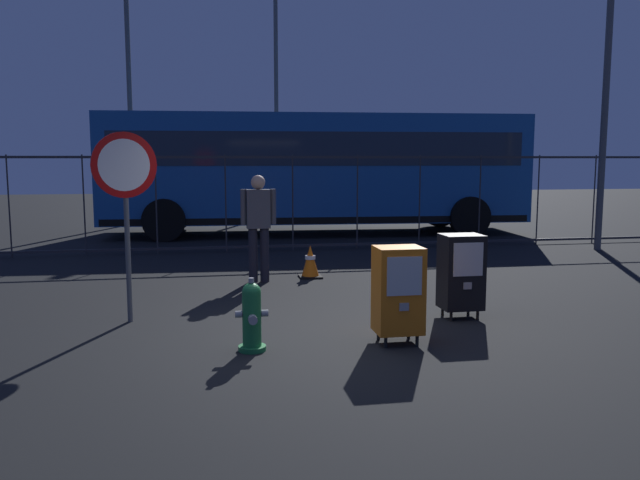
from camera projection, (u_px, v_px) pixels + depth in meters
name	position (u px, v px, depth m)	size (l,w,h in m)	color
ground_plane	(313.00, 336.00, 7.04)	(60.00, 60.00, 0.00)	black
fire_hydrant	(252.00, 317.00, 6.45)	(0.33, 0.32, 0.75)	#1E7238
newspaper_box_primary	(398.00, 290.00, 6.69)	(0.48, 0.42, 1.02)	black
newspaper_box_secondary	(461.00, 272.00, 7.76)	(0.48, 0.42, 1.02)	black
stop_sign	(125.00, 187.00, 7.45)	(0.71, 0.31, 2.23)	#4C4F54
pedestrian	(258.00, 222.00, 9.99)	(0.55, 0.22, 1.67)	black
traffic_cone	(310.00, 262.00, 10.46)	(0.36, 0.36, 0.53)	black
fence_barrier	(260.00, 203.00, 13.31)	(18.03, 0.04, 2.00)	#2D2D33
bus_near	(315.00, 167.00, 16.45)	(10.64, 3.30, 3.00)	#19519E
street_light_near_left	(276.00, 75.00, 21.77)	(0.32, 0.32, 8.25)	#4C4F54
street_light_near_right	(129.00, 79.00, 18.50)	(0.32, 0.32, 7.27)	#4C4F54
street_light_far_left	(609.00, 42.00, 13.14)	(0.32, 0.32, 7.44)	#4C4F54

